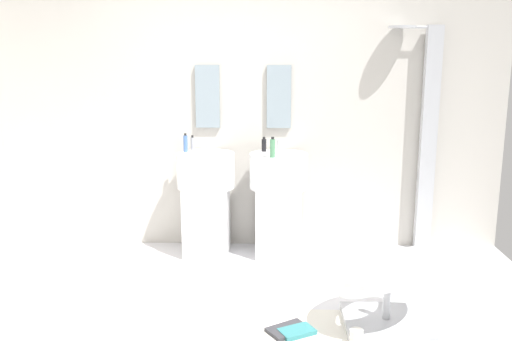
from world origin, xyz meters
name	(u,v)px	position (x,y,z in m)	size (l,w,h in m)	color
ground_plane	(232,325)	(0.00, 0.00, -0.02)	(4.80, 3.60, 0.04)	silver
rear_partition	(244,109)	(0.00, 1.65, 1.30)	(4.80, 0.10, 2.60)	beige
pedestal_sink_left	(206,198)	(-0.33, 1.34, 0.52)	(0.52, 0.52, 1.04)	white
pedestal_sink_right	(278,198)	(0.33, 1.34, 0.52)	(0.52, 0.52, 1.04)	white
vanity_mirror_left	(208,97)	(-0.33, 1.58, 1.42)	(0.22, 0.03, 0.57)	#8C9EA8
vanity_mirror_right	(279,97)	(0.33, 1.58, 1.42)	(0.22, 0.03, 0.57)	#8C9EA8
shower_column	(427,135)	(1.67, 1.53, 1.08)	(0.49, 0.24, 2.05)	#B7BABF
lounge_chair	(388,278)	(1.04, -0.03, 0.35)	(1.11, 1.11, 0.65)	#B7BABF
area_rug	(327,333)	(0.64, -0.14, 0.01)	(1.02, 0.66, 0.01)	white
magazine_charcoal	(288,330)	(0.39, -0.14, 0.02)	(0.27, 0.17, 0.02)	#38383D
magazine_teal	(297,331)	(0.44, -0.16, 0.02)	(0.23, 0.14, 0.03)	teal
coffee_mug	(356,337)	(0.81, -0.28, 0.06)	(0.09, 0.09, 0.10)	white
soap_bottle_grey	(193,144)	(-0.46, 1.48, 1.00)	(0.04, 0.04, 0.14)	#99999E
soap_bottle_black	(264,145)	(0.19, 1.46, 0.99)	(0.04, 0.04, 0.13)	black
soap_bottle_blue	(186,143)	(-0.51, 1.41, 1.01)	(0.04, 0.04, 0.17)	#4C72B7
soap_bottle_green	(273,148)	(0.27, 1.16, 1.02)	(0.05, 0.05, 0.18)	#59996B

